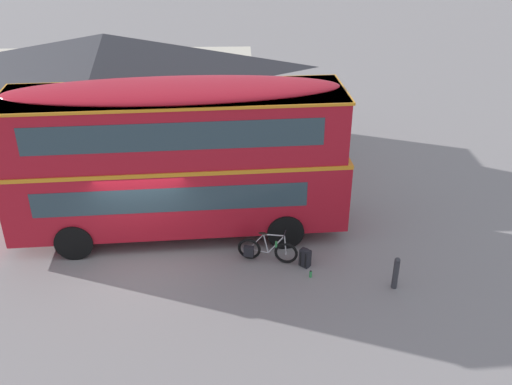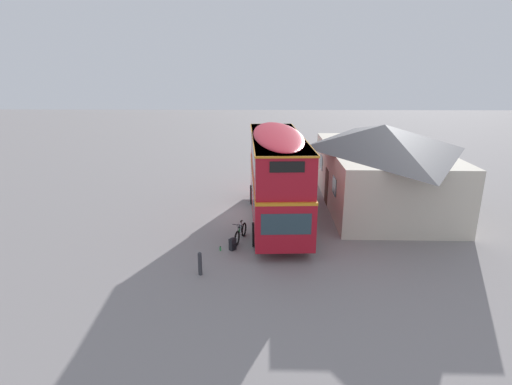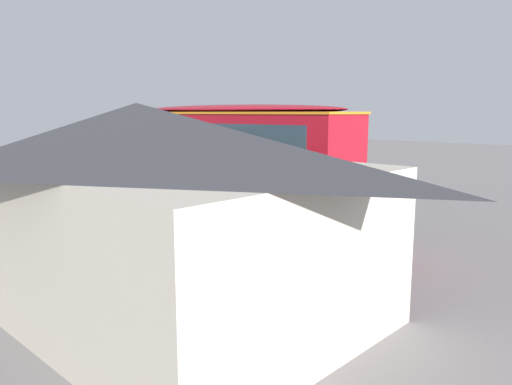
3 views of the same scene
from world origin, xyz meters
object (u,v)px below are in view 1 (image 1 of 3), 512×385
at_px(touring_bicycle, 265,250).
at_px(kerb_bollard, 396,272).
at_px(water_bottle_green_metal, 311,274).
at_px(backpack_on_ground, 305,257).
at_px(double_decker_bus, 178,154).

height_order(touring_bicycle, kerb_bollard, touring_bicycle).
bearing_deg(water_bottle_green_metal, kerb_bollard, -14.26).
xyz_separation_m(water_bottle_green_metal, kerb_bollard, (2.21, -0.56, 0.40)).
bearing_deg(touring_bicycle, backpack_on_ground, -14.66).
height_order(double_decker_bus, backpack_on_ground, double_decker_bus).
relative_size(backpack_on_ground, water_bottle_green_metal, 2.77).
height_order(double_decker_bus, kerb_bollard, double_decker_bus).
relative_size(backpack_on_ground, kerb_bollard, 0.61).
height_order(double_decker_bus, touring_bicycle, double_decker_bus).
relative_size(double_decker_bus, kerb_bollard, 10.37).
bearing_deg(backpack_on_ground, kerb_bollard, -25.58).
xyz_separation_m(touring_bicycle, backpack_on_ground, (1.12, -0.29, -0.07)).
bearing_deg(touring_bicycle, kerb_bollard, -22.18).
height_order(touring_bicycle, water_bottle_green_metal, touring_bicycle).
xyz_separation_m(touring_bicycle, water_bottle_green_metal, (1.22, -0.84, -0.27)).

